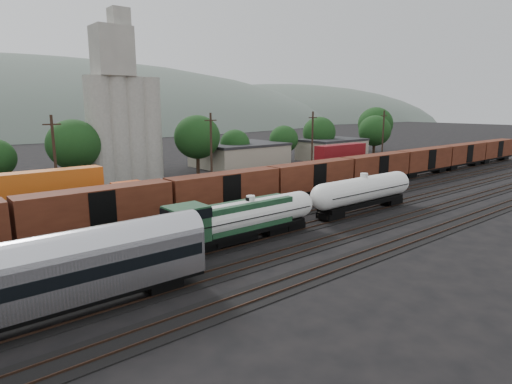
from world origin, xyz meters
TOP-DOWN VIEW (x-y plane):
  - ground at (0.00, 0.00)m, footprint 600.00×600.00m
  - tracks at (0.00, 0.00)m, footprint 180.00×33.20m
  - green_locomotive at (-4.63, -5.00)m, footprint 16.35×2.89m
  - tank_car_a at (-1.44, -5.00)m, footprint 16.29×2.92m
  - tank_car_b at (16.50, -5.00)m, footprint 17.81×3.19m
  - passenger_coach at (-22.61, -10.00)m, footprint 23.45×2.89m
  - orange_locomotive at (-3.23, 10.00)m, footprint 16.69×2.78m
  - boxcar_string at (2.61, 5.00)m, footprint 169.00×2.90m
  - container_wall at (-10.51, 15.00)m, footprint 164.84×2.60m
  - grain_silo at (3.28, 36.00)m, footprint 13.40×5.00m
  - industrial_sheds at (6.63, 35.25)m, footprint 119.38×17.26m
  - tree_band at (-4.67, 35.59)m, footprint 168.52×20.86m
  - utility_poles at (0.00, 22.00)m, footprint 122.20×0.36m
  - distant_hills at (23.92, 260.00)m, footprint 860.00×286.00m

SIDE VIEW (x-z plane):
  - distant_hills at x=23.92m, z-range -85.56..44.44m
  - ground at x=0.00m, z-range 0.00..0.00m
  - tracks at x=0.00m, z-range -0.05..0.15m
  - container_wall at x=-10.51m, z-range -0.66..5.14m
  - orange_locomotive at x=-3.23m, z-range 0.31..4.48m
  - green_locomotive at x=-4.63m, z-range 0.31..4.64m
  - tank_car_a at x=-1.44m, z-range 0.41..4.68m
  - industrial_sheds at x=6.63m, z-range 0.01..5.11m
  - tank_car_b at x=16.50m, z-range 0.43..5.10m
  - boxcar_string at x=2.61m, z-range 1.02..5.22m
  - passenger_coach at x=-22.61m, z-range 0.60..5.93m
  - utility_poles at x=0.00m, z-range 0.21..12.21m
  - tree_band at x=-4.67m, z-range 0.12..14.29m
  - grain_silo at x=3.28m, z-range -3.24..25.76m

